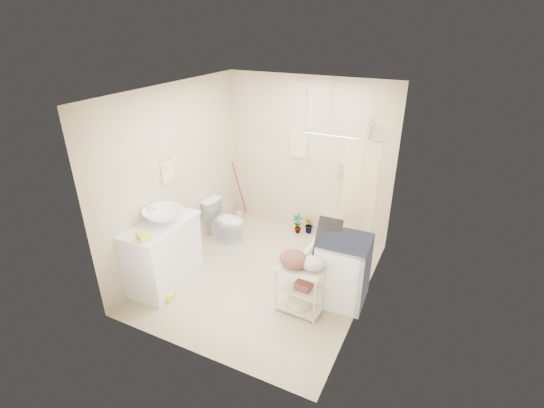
# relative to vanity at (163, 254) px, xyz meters

# --- Properties ---
(floor) EXTENTS (3.20, 3.20, 0.00)m
(floor) POSITION_rel_vanity_xyz_m (1.16, 0.71, -0.47)
(floor) COLOR #C0B390
(floor) RESTS_ON ground
(ceiling) EXTENTS (2.80, 3.20, 0.04)m
(ceiling) POSITION_rel_vanity_xyz_m (1.16, 0.71, 2.13)
(ceiling) COLOR silver
(ceiling) RESTS_ON ground
(wall_back) EXTENTS (2.80, 0.04, 2.60)m
(wall_back) POSITION_rel_vanity_xyz_m (1.16, 2.31, 0.83)
(wall_back) COLOR beige
(wall_back) RESTS_ON ground
(wall_front) EXTENTS (2.80, 0.04, 2.60)m
(wall_front) POSITION_rel_vanity_xyz_m (1.16, -0.89, 0.83)
(wall_front) COLOR beige
(wall_front) RESTS_ON ground
(wall_left) EXTENTS (0.04, 3.20, 2.60)m
(wall_left) POSITION_rel_vanity_xyz_m (-0.24, 0.71, 0.83)
(wall_left) COLOR beige
(wall_left) RESTS_ON ground
(wall_right) EXTENTS (0.04, 3.20, 2.60)m
(wall_right) POSITION_rel_vanity_xyz_m (2.56, 0.71, 0.83)
(wall_right) COLOR beige
(wall_right) RESTS_ON ground
(vanity) EXTENTS (0.63, 1.08, 0.94)m
(vanity) POSITION_rel_vanity_xyz_m (0.00, 0.00, 0.00)
(vanity) COLOR silver
(vanity) RESTS_ON ground
(sink) EXTENTS (0.62, 0.62, 0.18)m
(sink) POSITION_rel_vanity_xyz_m (0.03, 0.06, 0.56)
(sink) COLOR white
(sink) RESTS_ON vanity
(counter_basket) EXTENTS (0.21, 0.19, 0.09)m
(counter_basket) POSITION_rel_vanity_xyz_m (0.11, -0.41, 0.52)
(counter_basket) COLOR gold
(counter_basket) RESTS_ON vanity
(floor_basket) EXTENTS (0.30, 0.24, 0.15)m
(floor_basket) POSITION_rel_vanity_xyz_m (0.24, -0.31, -0.39)
(floor_basket) COLOR yellow
(floor_basket) RESTS_ON ground
(toilet) EXTENTS (0.71, 0.44, 0.70)m
(toilet) POSITION_rel_vanity_xyz_m (0.12, 1.37, -0.12)
(toilet) COLOR silver
(toilet) RESTS_ON ground
(mop) EXTENTS (0.13, 0.13, 1.12)m
(mop) POSITION_rel_vanity_xyz_m (-0.10, 2.16, 0.09)
(mop) COLOR #AB0F1E
(mop) RESTS_ON ground
(potted_plant_a) EXTENTS (0.19, 0.13, 0.36)m
(potted_plant_a) POSITION_rel_vanity_xyz_m (1.10, 2.10, -0.29)
(potted_plant_a) COLOR brown
(potted_plant_a) RESTS_ON ground
(potted_plant_b) EXTENTS (0.22, 0.22, 0.31)m
(potted_plant_b) POSITION_rel_vanity_xyz_m (1.29, 2.17, -0.31)
(potted_plant_b) COLOR brown
(potted_plant_b) RESTS_ON ground
(hanging_towel) EXTENTS (0.28, 0.03, 0.42)m
(hanging_towel) POSITION_rel_vanity_xyz_m (1.01, 2.29, 1.03)
(hanging_towel) COLOR beige
(hanging_towel) RESTS_ON wall_back
(towel_ring) EXTENTS (0.04, 0.22, 0.34)m
(towel_ring) POSITION_rel_vanity_xyz_m (-0.22, 0.51, 1.00)
(towel_ring) COLOR #EEDD94
(towel_ring) RESTS_ON wall_left
(tp_holder) EXTENTS (0.08, 0.12, 0.14)m
(tp_holder) POSITION_rel_vanity_xyz_m (-0.20, 0.76, 0.25)
(tp_holder) COLOR white
(tp_holder) RESTS_ON wall_left
(shower) EXTENTS (1.10, 1.10, 2.10)m
(shower) POSITION_rel_vanity_xyz_m (2.01, 1.76, 0.58)
(shower) COLOR white
(shower) RESTS_ON ground
(shampoo_bottle_a) EXTENTS (0.11, 0.11, 0.23)m
(shampoo_bottle_a) POSITION_rel_vanity_xyz_m (1.81, 2.23, 0.96)
(shampoo_bottle_a) COLOR silver
(shampoo_bottle_a) RESTS_ON shower
(shampoo_bottle_b) EXTENTS (0.08, 0.09, 0.18)m
(shampoo_bottle_b) POSITION_rel_vanity_xyz_m (1.90, 2.22, 0.94)
(shampoo_bottle_b) COLOR #3458A1
(shampoo_bottle_b) RESTS_ON shower
(washing_machine) EXTENTS (0.64, 0.66, 0.89)m
(washing_machine) POSITION_rel_vanity_xyz_m (2.30, 0.74, -0.02)
(washing_machine) COLOR white
(washing_machine) RESTS_ON ground
(laundry_rack) EXTENTS (0.57, 0.35, 0.77)m
(laundry_rack) POSITION_rel_vanity_xyz_m (1.89, 0.28, -0.09)
(laundry_rack) COLOR beige
(laundry_rack) RESTS_ON ground
(ironing_board) EXTENTS (0.33, 0.18, 1.10)m
(ironing_board) POSITION_rel_vanity_xyz_m (2.02, 0.76, 0.08)
(ironing_board) COLOR black
(ironing_board) RESTS_ON ground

